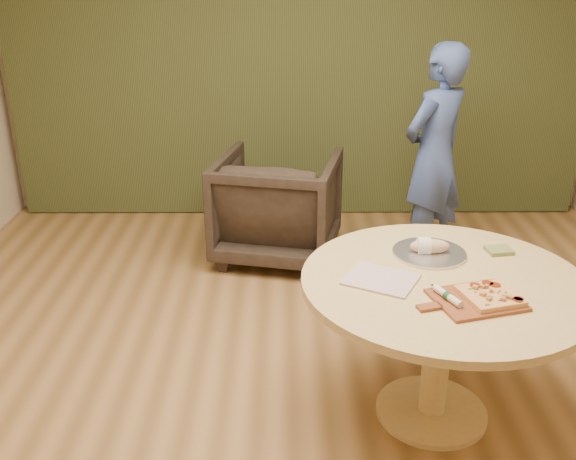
# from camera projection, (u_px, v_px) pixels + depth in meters

# --- Properties ---
(room_shell) EXTENTS (5.04, 6.04, 2.84)m
(room_shell) POSITION_uv_depth(u_px,v_px,m) (316.00, 145.00, 2.54)
(room_shell) COLOR #9D713E
(room_shell) RESTS_ON ground
(curtain) EXTENTS (4.80, 0.14, 2.78)m
(curtain) POSITION_uv_depth(u_px,v_px,m) (300.00, 50.00, 5.21)
(curtain) COLOR #2E3618
(curtain) RESTS_ON ground
(pedestal_table) EXTENTS (1.30, 1.30, 0.75)m
(pedestal_table) POSITION_uv_depth(u_px,v_px,m) (442.00, 306.00, 2.94)
(pedestal_table) COLOR tan
(pedestal_table) RESTS_ON ground
(pizza_paddle) EXTENTS (0.47, 0.36, 0.01)m
(pizza_paddle) POSITION_uv_depth(u_px,v_px,m) (474.00, 300.00, 2.69)
(pizza_paddle) COLOR brown
(pizza_paddle) RESTS_ON pedestal_table
(flatbread_pizza) EXTENTS (0.27, 0.27, 0.04)m
(flatbread_pizza) POSITION_uv_depth(u_px,v_px,m) (490.00, 295.00, 2.69)
(flatbread_pizza) COLOR #E6A85A
(flatbread_pizza) RESTS_ON pizza_paddle
(cutlery_roll) EXTENTS (0.10, 0.19, 0.03)m
(cutlery_roll) POSITION_uv_depth(u_px,v_px,m) (447.00, 296.00, 2.68)
(cutlery_roll) COLOR beige
(cutlery_roll) RESTS_ON pizza_paddle
(newspaper) EXTENTS (0.38, 0.36, 0.01)m
(newspaper) POSITION_uv_depth(u_px,v_px,m) (381.00, 279.00, 2.87)
(newspaper) COLOR white
(newspaper) RESTS_ON pedestal_table
(serving_tray) EXTENTS (0.36, 0.36, 0.02)m
(serving_tray) POSITION_uv_depth(u_px,v_px,m) (429.00, 253.00, 3.13)
(serving_tray) COLOR silver
(serving_tray) RESTS_ON pedestal_table
(bread_roll) EXTENTS (0.19, 0.09, 0.09)m
(bread_roll) POSITION_uv_depth(u_px,v_px,m) (428.00, 246.00, 3.11)
(bread_roll) COLOR tan
(bread_roll) RESTS_ON serving_tray
(green_packet) EXTENTS (0.13, 0.12, 0.02)m
(green_packet) POSITION_uv_depth(u_px,v_px,m) (499.00, 250.00, 3.15)
(green_packet) COLOR #55632C
(green_packet) RESTS_ON pedestal_table
(armchair) EXTENTS (0.99, 0.95, 0.87)m
(armchair) POSITION_uv_depth(u_px,v_px,m) (278.00, 202.00, 4.72)
(armchair) COLOR black
(armchair) RESTS_ON ground
(person_standing) EXTENTS (0.69, 0.66, 1.58)m
(person_standing) POSITION_uv_depth(u_px,v_px,m) (434.00, 156.00, 4.57)
(person_standing) COLOR #3B5393
(person_standing) RESTS_ON ground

